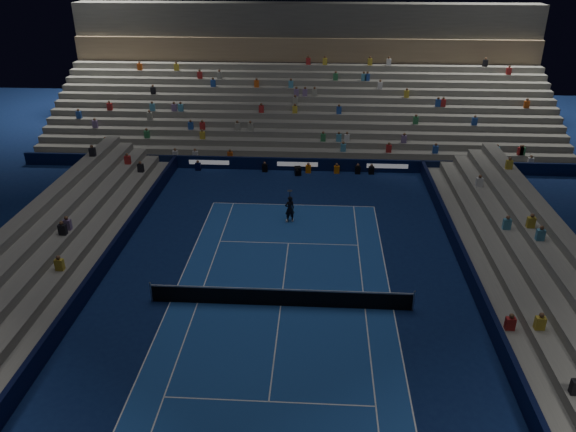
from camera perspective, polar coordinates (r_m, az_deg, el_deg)
The scene contains 11 objects.
ground at distance 27.53m, azimuth -0.76°, elevation -9.21°, with size 90.00×90.00×0.00m, color #0C1B4A.
court_surface at distance 27.53m, azimuth -0.76°, elevation -9.20°, with size 10.97×23.77×0.01m, color #1B4596.
sponsor_barrier_far at distance 43.78m, azimuth 0.99°, elevation 5.35°, with size 44.00×0.25×1.00m, color black.
sponsor_barrier_east at distance 28.34m, azimuth 19.43°, elevation -8.54°, with size 0.25×37.00×1.00m, color black.
sponsor_barrier_west at distance 29.49m, azimuth -20.08°, elevation -7.22°, with size 0.25×37.00×1.00m, color black.
grandstand_main at distance 51.92m, azimuth 1.48°, elevation 11.96°, with size 44.00×15.20×11.20m.
grandstand_east at distance 29.29m, azimuth 26.13°, elevation -7.70°, with size 5.00×37.00×2.50m.
grandstand_west at distance 30.79m, azimuth -26.16°, elevation -6.04°, with size 5.00×37.00×2.50m.
tennis_net at distance 27.24m, azimuth -0.77°, elevation -8.34°, with size 12.90×0.10×1.10m.
tennis_player at distance 35.21m, azimuth 0.18°, elevation 0.73°, with size 0.64×0.42×1.75m, color black.
broadcast_camera at distance 42.92m, azimuth 1.01°, elevation 4.67°, with size 0.58×0.98×0.63m.
Camera 1 is at (1.71, -22.48, 15.80)m, focal length 34.61 mm.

